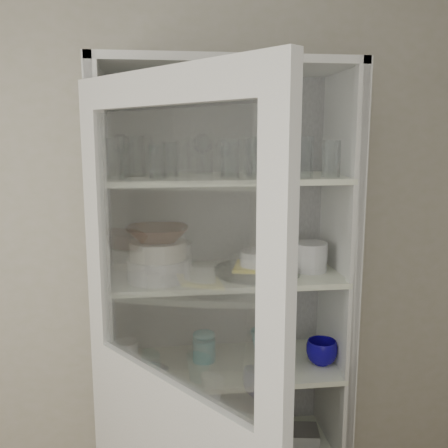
% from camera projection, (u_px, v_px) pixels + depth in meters
% --- Properties ---
extents(wall_back, '(3.60, 0.02, 2.60)m').
position_uv_depth(wall_back, '(174.00, 252.00, 2.26)').
color(wall_back, '#B1AC93').
rests_on(wall_back, ground).
extents(pantry_cabinet, '(1.00, 0.45, 2.10)m').
position_uv_depth(pantry_cabinet, '(222.00, 339.00, 2.18)').
color(pantry_cabinet, beige).
rests_on(pantry_cabinet, floor).
extents(cupboard_door, '(0.56, 0.75, 2.00)m').
position_uv_depth(cupboard_door, '(172.00, 448.00, 1.53)').
color(cupboard_door, beige).
rests_on(cupboard_door, floor).
extents(tumbler_0, '(0.10, 0.10, 0.15)m').
position_uv_depth(tumbler_0, '(117.00, 159.00, 1.82)').
color(tumbler_0, silver).
rests_on(tumbler_0, shelf_glass).
extents(tumbler_1, '(0.07, 0.07, 0.13)m').
position_uv_depth(tumbler_1, '(158.00, 161.00, 1.84)').
color(tumbler_1, silver).
rests_on(tumbler_1, shelf_glass).
extents(tumbler_2, '(0.08, 0.08, 0.12)m').
position_uv_depth(tumbler_2, '(157.00, 162.00, 1.82)').
color(tumbler_2, silver).
rests_on(tumbler_2, shelf_glass).
extents(tumbler_3, '(0.09, 0.09, 0.14)m').
position_uv_depth(tumbler_3, '(230.00, 159.00, 1.84)').
color(tumbler_3, silver).
rests_on(tumbler_3, shelf_glass).
extents(tumbler_4, '(0.10, 0.10, 0.16)m').
position_uv_depth(tumbler_4, '(303.00, 157.00, 1.86)').
color(tumbler_4, silver).
rests_on(tumbler_4, shelf_glass).
extents(tumbler_5, '(0.08, 0.08, 0.13)m').
position_uv_depth(tumbler_5, '(256.00, 161.00, 1.85)').
color(tumbler_5, silver).
rests_on(tumbler_5, shelf_glass).
extents(tumbler_6, '(0.08, 0.08, 0.14)m').
position_uv_depth(tumbler_6, '(331.00, 159.00, 1.89)').
color(tumbler_6, silver).
rests_on(tumbler_6, shelf_glass).
extents(tumbler_7, '(0.10, 0.10, 0.16)m').
position_uv_depth(tumbler_7, '(136.00, 156.00, 1.95)').
color(tumbler_7, silver).
rests_on(tumbler_7, shelf_glass).
extents(tumbler_8, '(0.08, 0.08, 0.13)m').
position_uv_depth(tumbler_8, '(170.00, 159.00, 1.93)').
color(tumbler_8, silver).
rests_on(tumbler_8, shelf_glass).
extents(tumbler_9, '(0.07, 0.07, 0.13)m').
position_uv_depth(tumbler_9, '(230.00, 159.00, 1.97)').
color(tumbler_9, silver).
rests_on(tumbler_9, shelf_glass).
extents(tumbler_10, '(0.09, 0.09, 0.14)m').
position_uv_depth(tumbler_10, '(253.00, 157.00, 2.01)').
color(tumbler_10, silver).
rests_on(tumbler_10, shelf_glass).
extents(goblet_0, '(0.08, 0.08, 0.18)m').
position_uv_depth(goblet_0, '(121.00, 153.00, 2.03)').
color(goblet_0, silver).
rests_on(goblet_0, shelf_glass).
extents(goblet_1, '(0.08, 0.08, 0.18)m').
position_uv_depth(goblet_1, '(203.00, 152.00, 2.07)').
color(goblet_1, silver).
rests_on(goblet_1, shelf_glass).
extents(goblet_2, '(0.07, 0.07, 0.17)m').
position_uv_depth(goblet_2, '(253.00, 154.00, 2.08)').
color(goblet_2, silver).
rests_on(goblet_2, shelf_glass).
extents(goblet_3, '(0.07, 0.07, 0.16)m').
position_uv_depth(goblet_3, '(289.00, 154.00, 2.13)').
color(goblet_3, silver).
rests_on(goblet_3, shelf_glass).
extents(plate_stack_front, '(0.25, 0.25, 0.08)m').
position_uv_depth(plate_stack_front, '(159.00, 269.00, 1.96)').
color(plate_stack_front, silver).
rests_on(plate_stack_front, shelf_plates).
extents(plate_stack_back, '(0.22, 0.22, 0.11)m').
position_uv_depth(plate_stack_back, '(166.00, 256.00, 2.12)').
color(plate_stack_back, silver).
rests_on(plate_stack_back, shelf_plates).
extents(cream_bowl, '(0.23, 0.23, 0.07)m').
position_uv_depth(cream_bowl, '(158.00, 250.00, 1.95)').
color(cream_bowl, silver).
rests_on(cream_bowl, plate_stack_front).
extents(terracotta_bowl, '(0.24, 0.24, 0.06)m').
position_uv_depth(terracotta_bowl, '(158.00, 234.00, 1.94)').
color(terracotta_bowl, '#452519').
rests_on(terracotta_bowl, cream_bowl).
extents(glass_platter, '(0.44, 0.44, 0.02)m').
position_uv_depth(glass_platter, '(257.00, 271.00, 2.05)').
color(glass_platter, silver).
rests_on(glass_platter, shelf_plates).
extents(yellow_trivet, '(0.22, 0.22, 0.01)m').
position_uv_depth(yellow_trivet, '(257.00, 267.00, 2.05)').
color(yellow_trivet, yellow).
rests_on(yellow_trivet, glass_platter).
extents(white_ramekin, '(0.17, 0.17, 0.06)m').
position_uv_depth(white_ramekin, '(257.00, 258.00, 2.04)').
color(white_ramekin, silver).
rests_on(white_ramekin, yellow_trivet).
extents(grey_bowl_stack, '(0.14, 0.14, 0.12)m').
position_uv_depth(grey_bowl_stack, '(310.00, 257.00, 2.08)').
color(grey_bowl_stack, '#BEBEBE').
rests_on(grey_bowl_stack, shelf_plates).
extents(mug_blue, '(0.17, 0.17, 0.10)m').
position_uv_depth(mug_blue, '(322.00, 352.00, 2.11)').
color(mug_blue, '#090C75').
rests_on(mug_blue, shelf_mugs).
extents(mug_teal, '(0.14, 0.14, 0.11)m').
position_uv_depth(mug_teal, '(263.00, 342.00, 2.22)').
color(mug_teal, teal).
rests_on(mug_teal, shelf_mugs).
extents(mug_white, '(0.13, 0.13, 0.10)m').
position_uv_depth(mug_white, '(269.00, 363.00, 2.02)').
color(mug_white, silver).
rests_on(mug_white, shelf_mugs).
extents(teal_jar, '(0.10, 0.10, 0.12)m').
position_uv_depth(teal_jar, '(204.00, 348.00, 2.14)').
color(teal_jar, teal).
rests_on(teal_jar, shelf_mugs).
extents(measuring_cups, '(0.10, 0.10, 0.04)m').
position_uv_depth(measuring_cups, '(151.00, 371.00, 2.01)').
color(measuring_cups, silver).
rests_on(measuring_cups, shelf_mugs).
extents(white_canister, '(0.13, 0.13, 0.12)m').
position_uv_depth(white_canister, '(126.00, 355.00, 2.08)').
color(white_canister, silver).
rests_on(white_canister, shelf_mugs).
extents(cream_dish, '(0.23, 0.23, 0.07)m').
position_uv_depth(cream_dish, '(195.00, 447.00, 2.14)').
color(cream_dish, silver).
rests_on(cream_dish, shelf_bot).
extents(tin_box, '(0.21, 0.16, 0.06)m').
position_uv_depth(tin_box, '(297.00, 435.00, 2.25)').
color(tin_box, '#949494').
rests_on(tin_box, shelf_bot).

